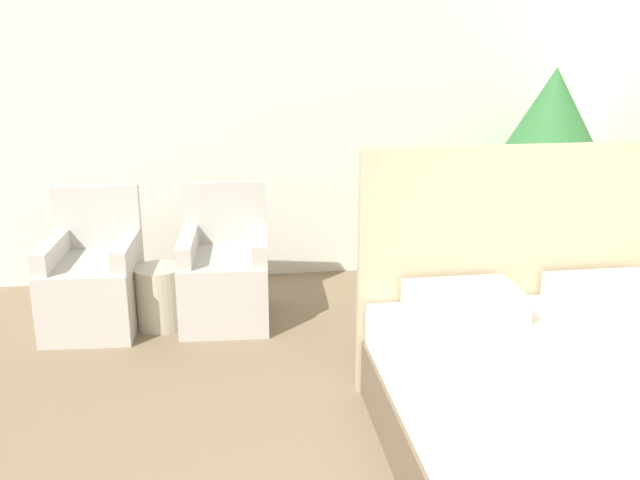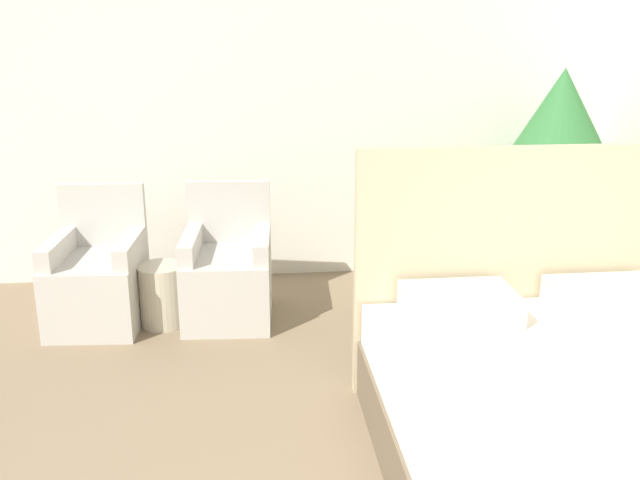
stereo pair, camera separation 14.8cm
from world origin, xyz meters
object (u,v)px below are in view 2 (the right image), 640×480
at_px(bed, 584,418).
at_px(armchair_near_window_right, 228,278).
at_px(side_table, 163,295).
at_px(armchair_near_window_left, 98,283).
at_px(potted_palm, 559,137).

bearing_deg(bed, armchair_near_window_right, 128.36).
distance_m(bed, side_table, 2.79).
bearing_deg(bed, armchair_near_window_left, 140.79).
bearing_deg(side_table, armchair_near_window_left, 172.12).
bearing_deg(armchair_near_window_right, side_table, -168.88).
relative_size(armchair_near_window_right, side_table, 2.17).
distance_m(armchair_near_window_right, potted_palm, 2.56).
relative_size(armchair_near_window_left, potted_palm, 0.55).
height_order(armchair_near_window_left, potted_palm, potted_palm).
relative_size(bed, potted_palm, 1.19).
bearing_deg(armchair_near_window_left, side_table, -4.17).
xyz_separation_m(armchair_near_window_left, potted_palm, (3.26, 0.31, 0.87)).
relative_size(armchair_near_window_left, side_table, 2.17).
distance_m(potted_palm, side_table, 3.00).
bearing_deg(side_table, armchair_near_window_right, 7.83).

